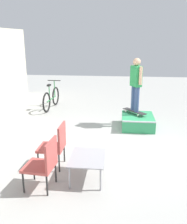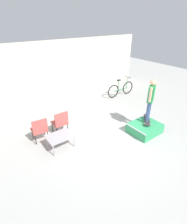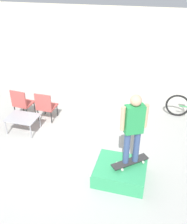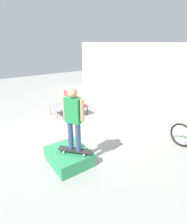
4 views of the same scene
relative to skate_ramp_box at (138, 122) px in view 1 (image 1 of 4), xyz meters
name	(u,v)px [view 1 (image 1 of 4)]	position (x,y,z in m)	size (l,w,h in m)	color
ground_plane	(120,147)	(-1.54, 0.53, -0.18)	(24.00, 24.00, 0.00)	#A8A8A3
skate_ramp_box	(138,122)	(0.00, 0.00, 0.00)	(1.15, 0.95, 0.39)	#339E60
skateboard_on_ramp	(134,111)	(0.20, 0.10, 0.26)	(0.79, 0.73, 0.07)	#2D2D2D
person_skater	(136,81)	(0.20, 0.10, 1.22)	(0.51, 0.36, 1.61)	#384C7A
coffee_table	(88,159)	(-3.04, 1.15, 0.23)	(0.87, 0.67, 0.46)	#9E9EA3
patio_chair_left	(44,162)	(-3.45, 1.87, 0.34)	(0.56, 0.56, 0.95)	black
patio_chair_right	(56,144)	(-2.64, 1.87, 0.34)	(0.53, 0.53, 0.95)	black
bicycle	(51,98)	(1.80, 3.18, 0.21)	(1.81, 0.52, 1.04)	black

